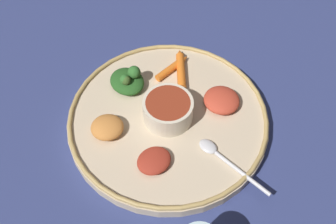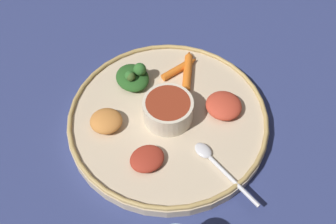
{
  "view_description": "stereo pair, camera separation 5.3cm",
  "coord_description": "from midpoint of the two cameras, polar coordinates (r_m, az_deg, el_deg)",
  "views": [
    {
      "loc": [
        -0.26,
        0.33,
        0.62
      ],
      "look_at": [
        0.0,
        0.0,
        0.04
      ],
      "focal_mm": 43.28,
      "sensor_mm": 36.0,
      "label": 1
    },
    {
      "loc": [
        -0.3,
        0.3,
        0.62
      ],
      "look_at": [
        0.0,
        0.0,
        0.04
      ],
      "focal_mm": 43.28,
      "sensor_mm": 36.0,
      "label": 2
    }
  ],
  "objects": [
    {
      "name": "platter",
      "position": [
        0.74,
        2.04,
        -1.27
      ],
      "size": [
        0.36,
        0.36,
        0.02
      ],
      "primitive_type": "cylinder",
      "color": "#C6B293",
      "rests_on": "ground_plane"
    },
    {
      "name": "carrot_outer",
      "position": [
        0.8,
        3.52,
        6.06
      ],
      "size": [
        0.02,
        0.08,
        0.01
      ],
      "color": "orange",
      "rests_on": "platter"
    },
    {
      "name": "spoon",
      "position": [
        0.68,
        8.97,
        -7.24
      ],
      "size": [
        0.15,
        0.03,
        0.01
      ],
      "color": "silver",
      "rests_on": "platter"
    },
    {
      "name": "ground_plane",
      "position": [
        0.75,
        2.02,
        -1.73
      ],
      "size": [
        2.4,
        2.4,
        0.0
      ],
      "primitive_type": "plane",
      "color": "navy"
    },
    {
      "name": "mound_berbere_red",
      "position": [
        0.74,
        9.88,
        0.8
      ],
      "size": [
        0.07,
        0.07,
        0.02
      ],
      "primitive_type": "ellipsoid",
      "rotation": [
        0.0,
        0.0,
        3.16
      ],
      "color": "#B73D28",
      "rests_on": "platter"
    },
    {
      "name": "carrot_near_spoon",
      "position": [
        0.79,
        4.71,
        5.81
      ],
      "size": [
        0.08,
        0.09,
        0.02
      ],
      "color": "orange",
      "rests_on": "platter"
    },
    {
      "name": "mound_beet",
      "position": [
        0.67,
        -0.72,
        -6.72
      ],
      "size": [
        0.06,
        0.07,
        0.02
      ],
      "primitive_type": "ellipsoid",
      "rotation": [
        0.0,
        0.0,
        4.46
      ],
      "color": "maroon",
      "rests_on": "platter"
    },
    {
      "name": "center_bowl",
      "position": [
        0.71,
        2.12,
        0.28
      ],
      "size": [
        0.09,
        0.09,
        0.04
      ],
      "color": "beige",
      "rests_on": "platter"
    },
    {
      "name": "greens_pile",
      "position": [
        0.77,
        -2.97,
        4.91
      ],
      "size": [
        0.08,
        0.07,
        0.04
      ],
      "color": "#23511E",
      "rests_on": "platter"
    },
    {
      "name": "platter_rim",
      "position": [
        0.73,
        2.07,
        -0.66
      ],
      "size": [
        0.36,
        0.36,
        0.01
      ],
      "primitive_type": "torus",
      "color": "tan",
      "rests_on": "platter"
    },
    {
      "name": "mound_squash",
      "position": [
        0.72,
        -6.63,
        -1.37
      ],
      "size": [
        0.08,
        0.08,
        0.02
      ],
      "primitive_type": "ellipsoid",
      "rotation": [
        0.0,
        0.0,
        0.75
      ],
      "color": "#C67A38",
      "rests_on": "platter"
    }
  ]
}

